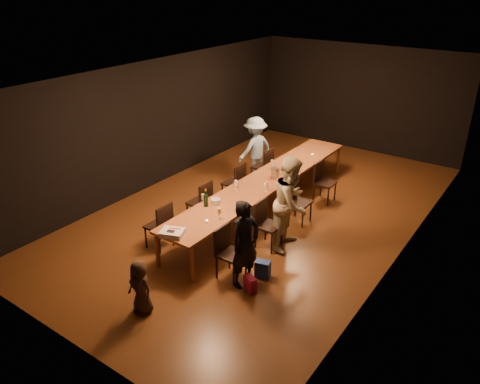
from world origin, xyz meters
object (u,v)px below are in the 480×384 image
Objects in this scene: plate_stack at (216,201)px; child at (140,287)px; woman_birthday at (245,244)px; man_blue at (255,148)px; chair_left_1 at (199,202)px; birthday_cake at (172,233)px; woman_tan at (291,203)px; chair_right_3 at (325,183)px; chair_right_0 at (231,254)px; chair_left_0 at (158,225)px; chair_right_1 at (269,225)px; champagne_bottle at (206,198)px; chair_left_3 at (262,166)px; chair_left_2 at (233,183)px; chair_right_2 at (300,202)px; ice_bucket at (275,172)px; table at (265,182)px.

child is at bearing -80.05° from plate_stack.
man_blue is at bearing 44.43° from woman_birthday.
chair_left_1 is 1.99× the size of birthday_cake.
woman_birthday is 0.85× the size of woman_tan.
chair_right_3 is 3.65m from woman_birthday.
chair_right_0 reaches higher than birthday_cake.
child is at bearing -144.06° from chair_left_0.
child is at bearing 155.60° from woman_tan.
chair_right_1 and chair_left_0 have the same top height.
woman_tan is (2.00, 1.48, 0.44)m from chair_left_0.
champagne_bottle is (-0.51, 2.23, 0.48)m from child.
birthday_cake is at bearing -168.79° from chair_left_3.
chair_left_2 is 1.86m from champagne_bottle.
chair_right_1 is 1.03× the size of child.
champagne_bottle is at bearing -122.45° from chair_right_0.
chair_right_2 is 1.99× the size of birthday_cake.
ice_bucket is at bearing 34.64° from woman_birthday.
chair_left_3 is 0.51× the size of woman_tan.
chair_right_3 is 1.00× the size of chair_left_3.
chair_right_2 is 2.08m from champagne_bottle.
chair_right_0 is 1.00× the size of chair_right_3.
birthday_cake is (0.80, -0.46, 0.33)m from chair_left_0.
chair_left_0 is 0.60× the size of woman_birthday.
woman_birthday is 0.98× the size of man_blue.
birthday_cake is at bearing -92.34° from ice_bucket.
table is 1.49m from chair_left_3.
chair_right_0 is at bearing -0.00° from chair_right_2.
chair_left_2 is at bearing 84.18° from birthday_cake.
chair_left_1 is at bearing -35.31° from chair_right_3.
chair_right_1 is 2.40m from chair_right_3.
plate_stack is at bearing -96.23° from table.
table is 2.86m from birthday_cake.
chair_left_1 reaches higher than plate_stack.
woman_birthday is 1.59m from champagne_bottle.
chair_right_3 is at bearing -25.28° from chair_left_0.
man_blue reaches higher than child.
plate_stack is at bearing -114.55° from chair_left_1.
chair_left_1 is at bearing 0.00° from chair_left_0.
chair_left_1 is 4.57× the size of ice_bucket.
birthday_cake is at bearing 140.47° from woman_tan.
champagne_bottle is at bearing -20.82° from chair_right_3.
chair_right_2 is 3.02m from birthday_cake.
child is (-0.59, -1.53, -0.01)m from chair_right_0.
chair_left_2 is 1.20m from chair_left_3.
woman_tan is at bearing 24.20° from plate_stack.
plate_stack is at bearing 68.25° from woman_birthday.
man_blue reaches higher than chair_right_1.
chair_left_1 is at bearing 94.31° from birthday_cake.
champagne_bottle is at bearing -129.86° from chair_left_1.
woman_birthday is at bearing -140.48° from chair_left_2.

